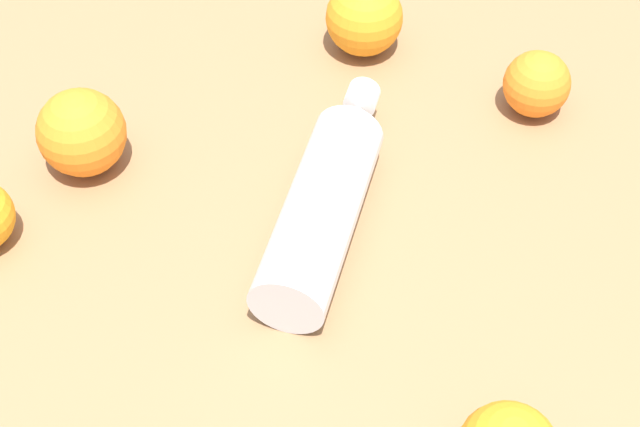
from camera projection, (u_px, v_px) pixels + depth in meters
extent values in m
plane|color=olive|center=(289.00, 270.00, 0.82)|extent=(2.40, 2.40, 0.00)
cylinder|color=silver|center=(320.00, 213.00, 0.82)|extent=(0.11, 0.22, 0.07)
cone|color=silver|center=(354.00, 119.00, 0.90)|extent=(0.07, 0.05, 0.07)
cylinder|color=white|center=(362.00, 98.00, 0.92)|extent=(0.04, 0.03, 0.03)
sphere|color=orange|center=(364.00, 17.00, 0.99)|extent=(0.08, 0.08, 0.08)
sphere|color=orange|center=(537.00, 84.00, 0.93)|extent=(0.07, 0.07, 0.07)
sphere|color=orange|center=(82.00, 133.00, 0.88)|extent=(0.08, 0.08, 0.08)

